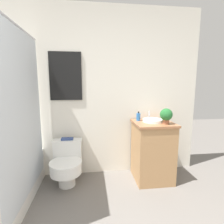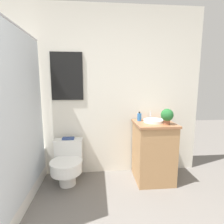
{
  "view_description": "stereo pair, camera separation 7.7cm",
  "coord_description": "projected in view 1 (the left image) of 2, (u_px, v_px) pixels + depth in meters",
  "views": [
    {
      "loc": [
        0.09,
        -0.28,
        1.39
      ],
      "look_at": [
        0.36,
        1.88,
        1.04
      ],
      "focal_mm": 28.0,
      "sensor_mm": 36.0,
      "label": 1
    },
    {
      "loc": [
        0.17,
        -0.29,
        1.39
      ],
      "look_at": [
        0.36,
        1.88,
        1.04
      ],
      "focal_mm": 28.0,
      "sensor_mm": 36.0,
      "label": 2
    }
  ],
  "objects": [
    {
      "name": "shower_area",
      "position": [
        2.0,
        184.0,
        1.95
      ],
      "size": [
        0.63,
        1.34,
        1.98
      ],
      "color": "white",
      "rests_on": "ground_plane"
    },
    {
      "name": "sink",
      "position": [
        153.0,
        120.0,
        2.48
      ],
      "size": [
        0.29,
        0.33,
        0.13
      ],
      "color": "white",
      "rests_on": "vanity"
    },
    {
      "name": "wall_back",
      "position": [
        84.0,
        93.0,
        2.59
      ],
      "size": [
        3.49,
        0.07,
        2.5
      ],
      "color": "silver",
      "rests_on": "ground_plane"
    },
    {
      "name": "soap_bottle",
      "position": [
        138.0,
        117.0,
        2.55
      ],
      "size": [
        0.06,
        0.06,
        0.14
      ],
      "color": "#2D6BB2",
      "rests_on": "vanity"
    },
    {
      "name": "potted_plant",
      "position": [
        166.0,
        115.0,
        2.33
      ],
      "size": [
        0.17,
        0.17,
        0.21
      ],
      "color": "brown",
      "rests_on": "vanity"
    },
    {
      "name": "toilet",
      "position": [
        67.0,
        163.0,
        2.42
      ],
      "size": [
        0.43,
        0.54,
        0.59
      ],
      "color": "white",
      "rests_on": "ground_plane"
    },
    {
      "name": "book_on_tank",
      "position": [
        67.0,
        139.0,
        2.51
      ],
      "size": [
        0.17,
        0.09,
        0.02
      ],
      "color": "#33477F",
      "rests_on": "toilet"
    },
    {
      "name": "vanity",
      "position": [
        152.0,
        151.0,
        2.53
      ],
      "size": [
        0.54,
        0.54,
        0.85
      ],
      "color": "#AD7F51",
      "rests_on": "ground_plane"
    }
  ]
}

